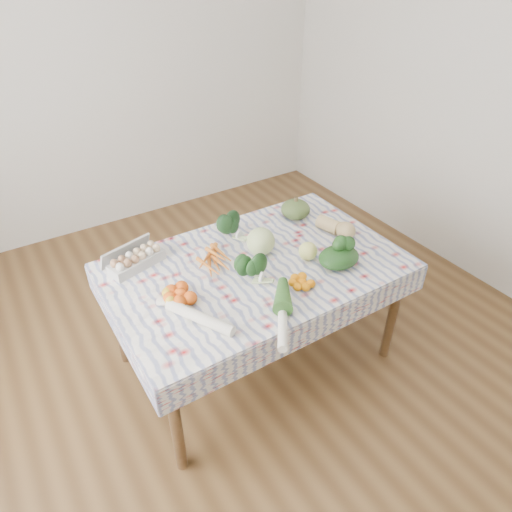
% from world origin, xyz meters
% --- Properties ---
extents(ground, '(4.50, 4.50, 0.00)m').
position_xyz_m(ground, '(0.00, 0.00, 0.00)').
color(ground, brown).
rests_on(ground, ground).
extents(wall_back, '(4.00, 0.04, 2.80)m').
position_xyz_m(wall_back, '(0.00, 2.25, 1.40)').
color(wall_back, silver).
rests_on(wall_back, ground).
extents(dining_table, '(1.60, 1.00, 0.75)m').
position_xyz_m(dining_table, '(0.00, 0.00, 0.68)').
color(dining_table, brown).
rests_on(dining_table, ground).
extents(tablecloth, '(1.66, 1.06, 0.01)m').
position_xyz_m(tablecloth, '(0.00, 0.00, 0.76)').
color(tablecloth, white).
rests_on(tablecloth, dining_table).
extents(egg_carton, '(0.35, 0.21, 0.09)m').
position_xyz_m(egg_carton, '(-0.58, 0.34, 0.81)').
color(egg_carton, '#B4B5B0').
rests_on(egg_carton, tablecloth).
extents(carrot_bunch, '(0.31, 0.30, 0.04)m').
position_xyz_m(carrot_bunch, '(-0.20, 0.15, 0.78)').
color(carrot_bunch, orange).
rests_on(carrot_bunch, tablecloth).
extents(kale_bunch, '(0.18, 0.17, 0.13)m').
position_xyz_m(kale_bunch, '(0.03, 0.32, 0.83)').
color(kale_bunch, '#183918').
rests_on(kale_bunch, tablecloth).
extents(kabocha_squash, '(0.23, 0.23, 0.13)m').
position_xyz_m(kabocha_squash, '(0.51, 0.31, 0.83)').
color(kabocha_squash, '#435929').
rests_on(kabocha_squash, tablecloth).
extents(cabbage, '(0.18, 0.18, 0.17)m').
position_xyz_m(cabbage, '(0.08, 0.08, 0.85)').
color(cabbage, '#B7CD7F').
rests_on(cabbage, tablecloth).
extents(butternut_squash, '(0.18, 0.28, 0.12)m').
position_xyz_m(butternut_squash, '(0.60, 0.01, 0.82)').
color(butternut_squash, tan).
rests_on(butternut_squash, tablecloth).
extents(orange_cluster, '(0.23, 0.23, 0.08)m').
position_xyz_m(orange_cluster, '(-0.49, -0.06, 0.80)').
color(orange_cluster, '#E95711').
rests_on(orange_cluster, tablecloth).
extents(broccoli, '(0.20, 0.20, 0.11)m').
position_xyz_m(broccoli, '(-0.10, -0.12, 0.82)').
color(broccoli, '#1C451A').
rests_on(broccoli, tablecloth).
extents(mandarin_cluster, '(0.17, 0.17, 0.05)m').
position_xyz_m(mandarin_cluster, '(0.11, -0.29, 0.79)').
color(mandarin_cluster, orange).
rests_on(mandarin_cluster, tablecloth).
extents(grapefruit, '(0.13, 0.13, 0.11)m').
position_xyz_m(grapefruit, '(0.28, -0.11, 0.82)').
color(grapefruit, '#DADE6B').
rests_on(grapefruit, tablecloth).
extents(spinach_bag, '(0.28, 0.24, 0.11)m').
position_xyz_m(spinach_bag, '(0.39, -0.26, 0.82)').
color(spinach_bag, '#153312').
rests_on(spinach_bag, tablecloth).
extents(daikon, '(0.24, 0.39, 0.06)m').
position_xyz_m(daikon, '(-0.49, -0.26, 0.79)').
color(daikon, silver).
rests_on(daikon, tablecloth).
extents(leek, '(0.30, 0.40, 0.05)m').
position_xyz_m(leek, '(-0.13, -0.45, 0.79)').
color(leek, white).
rests_on(leek, tablecloth).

